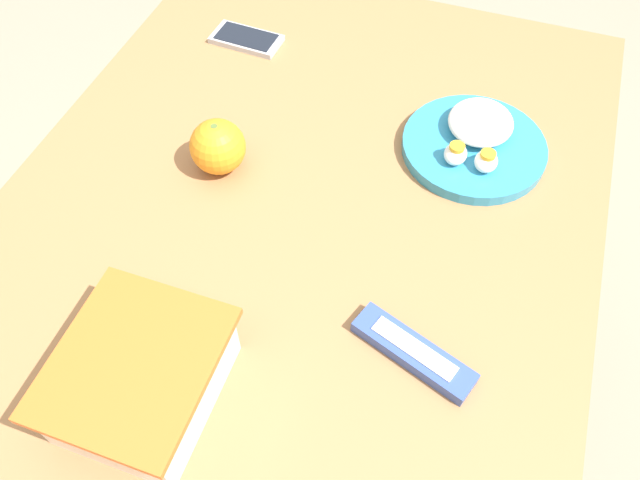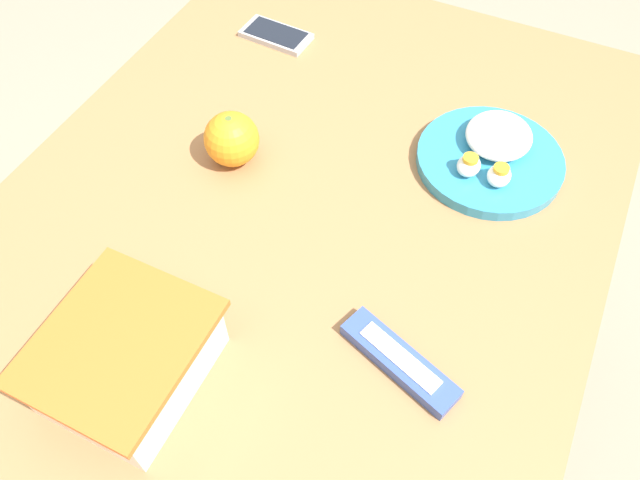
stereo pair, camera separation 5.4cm
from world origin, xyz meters
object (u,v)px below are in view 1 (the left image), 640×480
at_px(food_container, 143,380).
at_px(cell_phone, 246,39).
at_px(rice_plate, 475,141).
at_px(orange_fruit, 218,147).
at_px(candy_bar, 413,352).

height_order(food_container, cell_phone, food_container).
height_order(rice_plate, cell_phone, rice_plate).
bearing_deg(orange_fruit, rice_plate, -65.49).
xyz_separation_m(orange_fruit, candy_bar, (-0.21, -0.35, -0.03)).
bearing_deg(food_container, candy_bar, -61.79).
xyz_separation_m(rice_plate, candy_bar, (-0.37, 0.00, -0.01)).
distance_m(food_container, rice_plate, 0.58).
height_order(food_container, rice_plate, food_container).
bearing_deg(cell_phone, rice_plate, -106.76).
relative_size(food_container, cell_phone, 1.52).
xyz_separation_m(orange_fruit, cell_phone, (0.29, 0.08, -0.04)).
bearing_deg(rice_plate, orange_fruit, 114.51).
height_order(food_container, orange_fruit, food_container).
xyz_separation_m(food_container, cell_phone, (0.64, 0.15, -0.03)).
bearing_deg(orange_fruit, candy_bar, -120.82).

